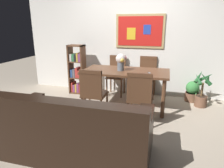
{
  "coord_description": "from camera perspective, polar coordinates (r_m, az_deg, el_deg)",
  "views": [
    {
      "loc": [
        0.82,
        -3.22,
        1.61
      ],
      "look_at": [
        -0.04,
        -0.09,
        0.65
      ],
      "focal_mm": 32.44,
      "sensor_mm": 36.0,
      "label": 1
    }
  ],
  "objects": [
    {
      "name": "ground_plane",
      "position": [
        3.69,
        0.98,
        -9.38
      ],
      "size": [
        12.0,
        12.0,
        0.0
      ],
      "primitive_type": "plane",
      "color": "tan"
    },
    {
      "name": "tv_remote",
      "position": [
        3.71,
        10.5,
        2.97
      ],
      "size": [
        0.08,
        0.16,
        0.02
      ],
      "color": "black",
      "rests_on": "dining_table"
    },
    {
      "name": "dining_chair_far_right",
      "position": [
        4.68,
        9.95,
        2.99
      ],
      "size": [
        0.4,
        0.41,
        0.91
      ],
      "color": "brown",
      "rests_on": "ground_plane"
    },
    {
      "name": "dining_chair_near_left",
      "position": [
        3.43,
        -5.36,
        -1.84
      ],
      "size": [
        0.4,
        0.41,
        0.91
      ],
      "color": "brown",
      "rests_on": "ground_plane"
    },
    {
      "name": "potted_ivy",
      "position": [
        4.7,
        21.68,
        -2.0
      ],
      "size": [
        0.29,
        0.31,
        0.51
      ],
      "color": "brown",
      "rests_on": "ground_plane"
    },
    {
      "name": "wall_back_with_painting",
      "position": [
        4.8,
        5.68,
        12.75
      ],
      "size": [
        5.2,
        0.14,
        2.6
      ],
      "color": "silver",
      "rests_on": "ground_plane"
    },
    {
      "name": "dining_chair_far_left",
      "position": [
        4.75,
        1.33,
        3.43
      ],
      "size": [
        0.4,
        0.41,
        0.91
      ],
      "color": "brown",
      "rests_on": "ground_plane"
    },
    {
      "name": "flower_vase",
      "position": [
        3.89,
        2.52,
        6.6
      ],
      "size": [
        0.2,
        0.2,
        0.33
      ],
      "color": "slate",
      "rests_on": "dining_table"
    },
    {
      "name": "dining_chair_near_right",
      "position": [
        3.24,
        7.87,
        -3.04
      ],
      "size": [
        0.4,
        0.41,
        0.91
      ],
      "color": "brown",
      "rests_on": "ground_plane"
    },
    {
      "name": "potted_palm",
      "position": [
        4.44,
        23.96,
        -2.1
      ],
      "size": [
        0.4,
        0.4,
        0.75
      ],
      "color": "brown",
      "rests_on": "ground_plane"
    },
    {
      "name": "bookshelf",
      "position": [
        4.91,
        -9.72,
        3.42
      ],
      "size": [
        0.36,
        0.28,
        1.15
      ],
      "color": "brown",
      "rests_on": "ground_plane"
    },
    {
      "name": "leather_couch",
      "position": [
        2.61,
        -10.02,
        -13.64
      ],
      "size": [
        1.8,
        0.84,
        0.84
      ],
      "color": "black",
      "rests_on": "ground_plane"
    },
    {
      "name": "dining_table",
      "position": [
        3.96,
        3.85,
        2.46
      ],
      "size": [
        1.65,
        0.82,
        0.75
      ],
      "color": "brown",
      "rests_on": "ground_plane"
    }
  ]
}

